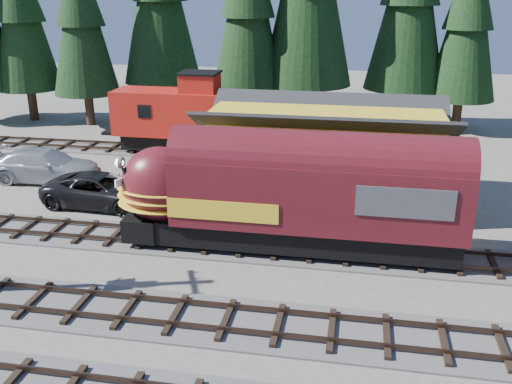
% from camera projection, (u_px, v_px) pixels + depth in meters
% --- Properties ---
extents(ground, '(120.00, 120.00, 0.00)m').
position_uv_depth(ground, '(302.00, 300.00, 21.03)').
color(ground, '#6B665B').
rests_on(ground, ground).
extents(track_spur, '(32.00, 3.20, 0.33)m').
position_uv_depth(track_spur, '(185.00, 152.00, 39.32)').
color(track_spur, '#4C4947').
rests_on(track_spur, ground).
extents(depot, '(12.80, 7.00, 5.30)m').
position_uv_depth(depot, '(324.00, 147.00, 29.71)').
color(depot, yellow).
rests_on(depot, ground).
extents(locomotive, '(14.96, 2.97, 4.07)m').
position_uv_depth(locomotive, '(280.00, 199.00, 24.14)').
color(locomotive, black).
rests_on(locomotive, ground).
extents(caboose, '(9.83, 2.85, 5.11)m').
position_uv_depth(caboose, '(188.00, 117.00, 38.42)').
color(caboose, black).
rests_on(caboose, ground).
extents(pickup_truck_a, '(6.29, 3.14, 1.71)m').
position_uv_depth(pickup_truck_a, '(102.00, 190.00, 29.66)').
color(pickup_truck_a, black).
rests_on(pickup_truck_a, ground).
extents(pickup_truck_b, '(6.66, 2.95, 1.90)m').
position_uv_depth(pickup_truck_b, '(45.00, 165.00, 33.39)').
color(pickup_truck_b, '#ADB0B5').
rests_on(pickup_truck_b, ground).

